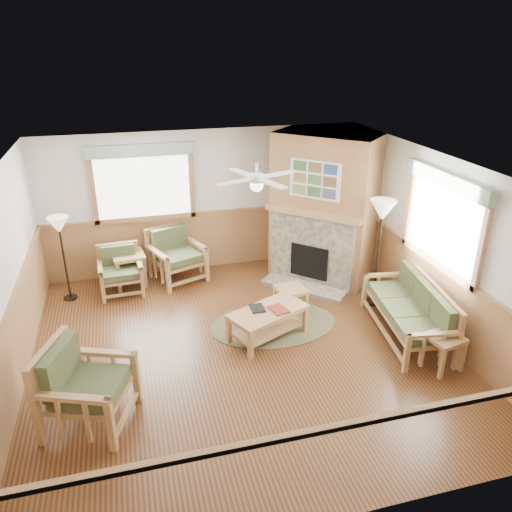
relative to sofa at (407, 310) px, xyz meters
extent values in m
cube|color=#502D16|center=(-2.51, 0.28, -0.44)|extent=(6.00, 6.00, 0.01)
cube|color=white|center=(-2.51, 0.28, 2.26)|extent=(6.00, 6.00, 0.01)
cube|color=silver|center=(-2.51, 3.28, 0.91)|extent=(6.00, 0.02, 2.70)
cube|color=silver|center=(-2.51, -2.72, 0.91)|extent=(6.00, 0.02, 2.70)
cube|color=silver|center=(-5.51, 0.28, 0.91)|extent=(0.02, 6.00, 2.70)
cube|color=silver|center=(0.49, 0.28, 0.91)|extent=(0.02, 6.00, 2.70)
cylinder|color=#4F4C31|center=(-1.86, 0.81, -0.43)|extent=(2.45, 2.45, 0.01)
cube|color=maroon|center=(-1.90, 0.44, 0.07)|extent=(0.28, 0.34, 0.03)
cube|color=black|center=(-2.20, 0.56, 0.06)|extent=(0.21, 0.27, 0.03)
camera|label=1|loc=(-3.93, -5.73, 3.80)|focal=35.00mm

